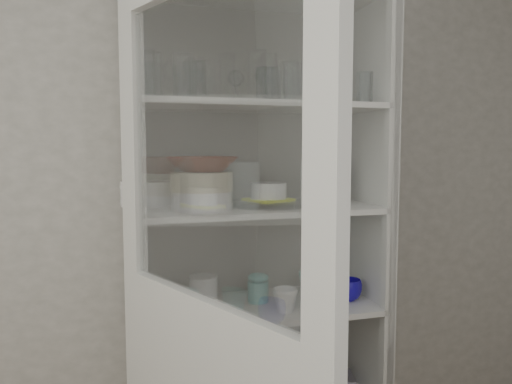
{
  "coord_description": "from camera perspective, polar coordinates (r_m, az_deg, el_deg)",
  "views": [
    {
      "loc": [
        -0.36,
        -0.61,
        1.49
      ],
      "look_at": [
        0.2,
        1.27,
        1.32
      ],
      "focal_mm": 35.0,
      "sensor_mm": 36.0,
      "label": 1
    }
  ],
  "objects": [
    {
      "name": "wall_back",
      "position": [
        2.15,
        -6.82,
        -0.06
      ],
      "size": [
        3.6,
        0.02,
        2.6
      ],
      "primitive_type": "cube",
      "color": "gray",
      "rests_on": "ground"
    },
    {
      "name": "pantry_cabinet",
      "position": [
        2.1,
        -0.49,
        -10.12
      ],
      "size": [
        1.0,
        0.45,
        2.1
      ],
      "color": "silver",
      "rests_on": "floor"
    },
    {
      "name": "cupboard_door",
      "position": [
        1.42,
        -5.48,
        -20.91
      ],
      "size": [
        0.4,
        0.84,
        2.0
      ],
      "rotation": [
        0.0,
        0.0,
        -1.16
      ],
      "color": "silver",
      "rests_on": "floor"
    },
    {
      "name": "tumbler_0",
      "position": [
        1.8,
        -8.25,
        12.89
      ],
      "size": [
        0.08,
        0.08,
        0.15
      ],
      "primitive_type": "cylinder",
      "rotation": [
        0.0,
        0.0,
        0.05
      ],
      "color": "silver",
      "rests_on": "shelf_glass"
    },
    {
      "name": "tumbler_1",
      "position": [
        1.76,
        -11.8,
        12.93
      ],
      "size": [
        0.1,
        0.1,
        0.15
      ],
      "primitive_type": "cylinder",
      "rotation": [
        0.0,
        0.0,
        0.43
      ],
      "color": "silver",
      "rests_on": "shelf_glass"
    },
    {
      "name": "tumbler_2",
      "position": [
        1.89,
        1.87,
        12.11
      ],
      "size": [
        0.08,
        0.08,
        0.12
      ],
      "primitive_type": "cylinder",
      "rotation": [
        0.0,
        0.0,
        -0.39
      ],
      "color": "silver",
      "rests_on": "shelf_glass"
    },
    {
      "name": "tumbler_3",
      "position": [
        1.92,
        4.33,
        12.28
      ],
      "size": [
        0.09,
        0.09,
        0.14
      ],
      "primitive_type": "cylinder",
      "rotation": [
        0.0,
        0.0,
        -0.41
      ],
      "color": "silver",
      "rests_on": "shelf_glass"
    },
    {
      "name": "tumbler_4",
      "position": [
        1.95,
        8.22,
        12.25
      ],
      "size": [
        0.1,
        0.1,
        0.15
      ],
      "primitive_type": "cylinder",
      "rotation": [
        0.0,
        0.0,
        -0.41
      ],
      "color": "silver",
      "rests_on": "shelf_glass"
    },
    {
      "name": "tumbler_5",
      "position": [
        2.03,
        12.31,
        11.51
      ],
      "size": [
        0.07,
        0.07,
        0.12
      ],
      "primitive_type": "cylinder",
      "rotation": [
        0.0,
        0.0,
        -0.12
      ],
      "color": "silver",
      "rests_on": "shelf_glass"
    },
    {
      "name": "tumbler_6",
      "position": [
        1.94,
        9.48,
        12.06
      ],
      "size": [
        0.07,
        0.07,
        0.14
      ],
      "primitive_type": "cylinder",
      "rotation": [
        0.0,
        0.0,
        -0.04
      ],
      "color": "silver",
      "rests_on": "shelf_glass"
    },
    {
      "name": "tumbler_7",
      "position": [
        1.95,
        -7.9,
        12.22
      ],
      "size": [
        0.09,
        0.09,
        0.15
      ],
      "primitive_type": "cylinder",
      "rotation": [
        0.0,
        0.0,
        0.27
      ],
      "color": "silver",
      "rests_on": "shelf_glass"
    },
    {
      "name": "tumbler_8",
      "position": [
        1.89,
        -11.54,
        12.14
      ],
      "size": [
        0.09,
        0.09,
        0.13
      ],
      "primitive_type": "cylinder",
      "rotation": [
        0.0,
        0.0,
        -0.39
      ],
      "color": "silver",
      "rests_on": "shelf_glass"
    },
    {
      "name": "tumbler_9",
      "position": [
        1.93,
        -6.81,
        12.36
      ],
      "size": [
        0.09,
        0.09,
        0.15
      ],
      "primitive_type": "cylinder",
      "rotation": [
        0.0,
        0.0,
        -0.24
      ],
      "color": "silver",
      "rests_on": "shelf_glass"
    },
    {
      "name": "tumbler_10",
      "position": [
        2.04,
        3.43,
        11.76
      ],
      "size": [
        0.09,
        0.09,
        0.14
      ],
      "primitive_type": "cylinder",
      "rotation": [
        0.0,
        0.0,
        0.38
      ],
      "color": "silver",
      "rests_on": "shelf_glass"
    },
    {
      "name": "tumbler_11",
      "position": [
        2.0,
        1.08,
        12.01
      ],
      "size": [
        0.09,
        0.09,
        0.14
      ],
      "primitive_type": "cylinder",
      "rotation": [
        0.0,
        0.0,
        0.2
      ],
      "color": "silver",
      "rests_on": "shelf_glass"
    },
    {
      "name": "goblet_0",
      "position": [
        2.04,
        -6.94,
        12.0
      ],
      "size": [
        0.07,
        0.07,
        0.16
      ],
      "primitive_type": null,
      "color": "silver",
      "rests_on": "shelf_glass"
    },
    {
      "name": "goblet_1",
      "position": [
        2.05,
        -2.28,
        12.0
      ],
      "size": [
        0.07,
        0.07,
        0.16
      ],
      "primitive_type": null,
      "color": "silver",
      "rests_on": "shelf_glass"
    },
    {
      "name": "goblet_2",
      "position": [
        2.09,
        0.94,
        12.13
      ],
      "size": [
        0.08,
        0.08,
        0.17
      ],
      "primitive_type": null,
      "color": "silver",
      "rests_on": "shelf_glass"
    },
    {
      "name": "goblet_3",
      "position": [
        2.22,
        9.3,
        11.61
      ],
      "size": [
        0.08,
        0.08,
        0.17
      ],
      "primitive_type": null,
      "color": "silver",
      "rests_on": "shelf_glass"
    },
    {
      "name": "plate_stack_front",
      "position": [
        1.87,
        -6.18,
        -0.96
      ],
      "size": [
        0.23,
        0.23,
        0.07
      ],
      "primitive_type": "cylinder",
      "color": "white",
      "rests_on": "shelf_plates"
    },
    {
      "name": "plate_stack_back",
      "position": [
        2.04,
        -12.25,
        -0.14
      ],
      "size": [
        0.22,
        0.22,
        0.1
      ],
      "primitive_type": "cylinder",
      "color": "white",
      "rests_on": "shelf_plates"
    },
    {
      "name": "cream_bowl",
      "position": [
        1.87,
        -6.2,
        1.21
      ],
      "size": [
        0.27,
        0.27,
        0.07
      ],
      "primitive_type": "cylinder",
      "rotation": [
        0.0,
        0.0,
        0.17
      ],
      "color": "beige",
      "rests_on": "plate_stack_front"
    },
    {
      "name": "terracotta_bowl",
      "position": [
        1.86,
        -6.22,
        3.2
      ],
      "size": [
        0.3,
        0.3,
        0.06
      ],
      "primitive_type": "imported",
      "rotation": [
        0.0,
        0.0,
        0.36
      ],
      "color": "maroon",
      "rests_on": "cream_bowl"
    },
    {
      "name": "glass_platter",
      "position": [
        1.99,
        1.44,
        -1.3
      ],
      "size": [
        0.42,
        0.42,
        0.02
      ],
      "primitive_type": "cylinder",
      "rotation": [
        0.0,
        0.0,
        0.34
      ],
      "color": "silver",
      "rests_on": "shelf_plates"
    },
    {
      "name": "yellow_trivet",
      "position": [
        1.99,
        1.44,
        -0.88
      ],
      "size": [
        0.2,
        0.2,
        0.01
      ],
      "primitive_type": "cube",
      "rotation": [
        0.0,
        0.0,
        0.41
      ],
      "color": "#FCFF2F",
      "rests_on": "glass_platter"
    },
    {
      "name": "white_ramekin",
      "position": [
        1.99,
        1.44,
        0.17
      ],
      "size": [
        0.16,
        0.16,
        0.06
      ],
      "primitive_type": "cylinder",
      "rotation": [
        0.0,
        0.0,
        0.11
      ],
      "color": "white",
      "rests_on": "yellow_trivet"
    },
    {
      "name": "grey_bowl_stack",
      "position": [
        2.04,
        6.94,
        1.1
      ],
      "size": [
        0.13,
        0.13,
        0.18
      ],
      "primitive_type": "cylinder",
      "color": "silver",
      "rests_on": "shelf_plates"
    },
    {
      "name": "mug_blue",
      "position": [
        2.14,
        10.49,
        -10.93
      ],
      "size": [
        0.12,
        0.12,
        0.09
      ],
      "primitive_type": "imported",
      "rotation": [
        0.0,
        0.0,
        -0.07
      ],
      "color": "#0F1395",
      "rests_on": "shelf_mugs"
    },
    {
      "name": "mug_teal",
      "position": [
        2.17,
        6.4,
        -10.36
      ],
      "size": [
        0.14,
        0.14,
        0.11
      ],
      "primitive_type": "imported",
      "rotation": [
        0.0,
        0.0,
        -0.34
      ],
      "color": "teal",
      "rests_on": "shelf_mugs"
    },
    {
      "name": "mug_white",
      "position": [
        1.97,
        3.38,
        -12.23
      ],
      "size": [
        0.12,
        0.12,
        0.09
      ],
      "primitive_type": "imported",
      "rotation": [
        0.0,
        0.0,
        -0.29
      ],
      "color": "white",
      "rests_on": "shelf_mugs"
    },
    {
      "name": "teal_jar",
      "position": [
        2.08,
        0.25,
        -11.07
      ],
      "size": [
        0.09,
        0.09,
        0.1
      ],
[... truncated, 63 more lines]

